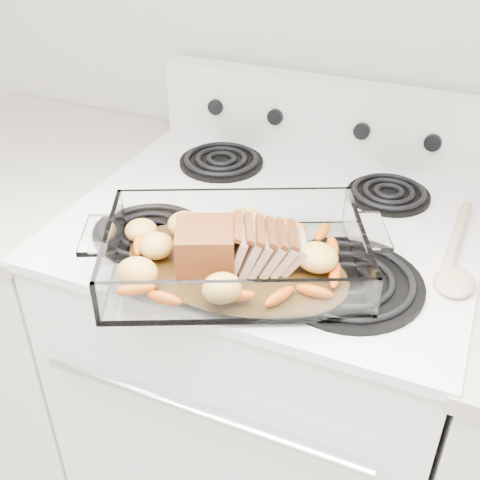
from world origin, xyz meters
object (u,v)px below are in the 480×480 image
at_px(baking_dish, 235,259).
at_px(pork_roast, 228,246).
at_px(electric_range, 269,376).
at_px(counter_left, 45,309).

distance_m(baking_dish, pork_roast, 0.03).
bearing_deg(electric_range, pork_roast, -92.25).
bearing_deg(counter_left, pork_roast, -17.41).
bearing_deg(electric_range, counter_left, -179.90).
relative_size(baking_dish, pork_roast, 1.96).
height_order(electric_range, pork_roast, electric_range).
height_order(electric_range, counter_left, electric_range).
height_order(electric_range, baking_dish, electric_range).
bearing_deg(baking_dish, pork_roast, 155.39).
distance_m(counter_left, pork_roast, 0.86).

